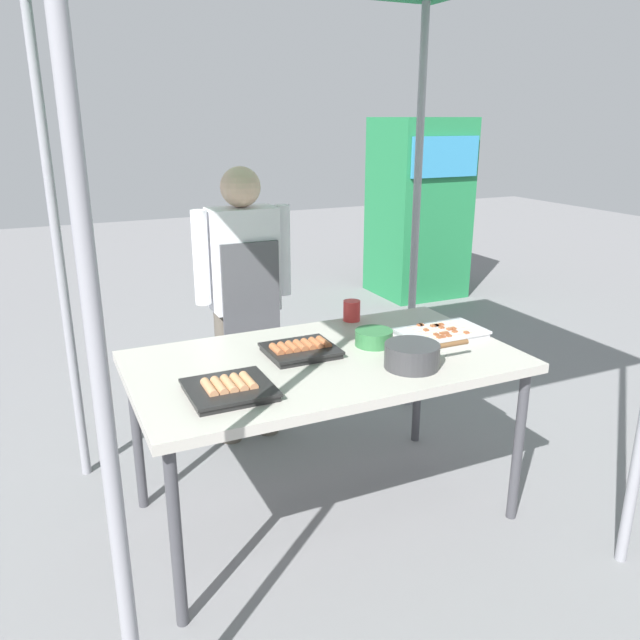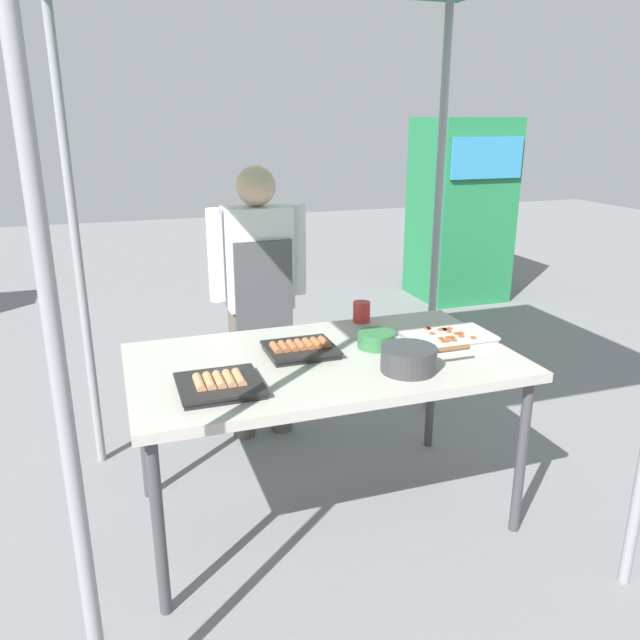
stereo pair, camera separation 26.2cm
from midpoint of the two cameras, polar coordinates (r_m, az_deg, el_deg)
The scene contains 10 objects.
ground_plane at distance 2.99m, azimuth -2.21°, elevation -16.99°, with size 18.00×18.00×0.00m, color slate.
stall_table at distance 2.65m, azimuth -2.39°, elevation -4.52°, with size 1.60×0.90×0.75m.
tray_grilled_sausages at distance 2.66m, azimuth -4.60°, elevation -2.75°, with size 0.29×0.26×0.05m.
tray_meat_skewers at distance 2.90m, azimuth 8.40°, elevation -1.20°, with size 0.39×0.24×0.04m.
tray_pork_links at distance 2.33m, azimuth -11.45°, elevation -6.21°, with size 0.31×0.29×0.05m.
cooking_wok at distance 2.52m, azimuth 5.46°, elevation -3.20°, with size 0.38×0.22×0.10m.
condiment_bowl at distance 2.76m, azimuth 2.20°, elevation -1.66°, with size 0.17×0.17×0.07m, color #33723F.
drink_cup_near_edge at distance 3.09m, azimuth 0.47°, elevation 0.81°, with size 0.08×0.08×0.10m, color red.
vendor_woman at distance 3.31m, azimuth -9.13°, elevation 2.96°, with size 0.52×0.22×1.48m.
neighbor_stall_left at distance 6.31m, azimuth 7.72°, elevation 10.02°, with size 0.79×0.79×1.71m.
Camera 1 is at (-1.05, -2.22, 1.71)m, focal length 35.29 mm.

